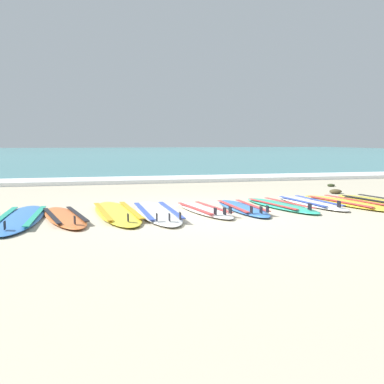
# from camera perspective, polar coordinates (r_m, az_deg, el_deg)

# --- Properties ---
(ground_plane) EXTENTS (80.00, 80.00, 0.00)m
(ground_plane) POSITION_cam_1_polar(r_m,az_deg,el_deg) (6.99, 2.07, -3.08)
(ground_plane) COLOR #B7AD93
(sea) EXTENTS (80.00, 60.00, 0.10)m
(sea) POSITION_cam_1_polar(r_m,az_deg,el_deg) (41.98, -10.49, 5.18)
(sea) COLOR teal
(sea) RESTS_ON ground
(wave_foam_strip) EXTENTS (80.00, 1.35, 0.11)m
(wave_foam_strip) POSITION_cam_1_polar(r_m,az_deg,el_deg) (12.77, -4.82, 1.67)
(wave_foam_strip) COLOR white
(wave_foam_strip) RESTS_ON ground
(surfboard_1) EXTENTS (0.69, 2.59, 0.18)m
(surfboard_1) POSITION_cam_1_polar(r_m,az_deg,el_deg) (6.99, -22.08, -3.28)
(surfboard_1) COLOR #3875CC
(surfboard_1) RESTS_ON ground
(surfboard_2) EXTENTS (1.00, 2.18, 0.18)m
(surfboard_2) POSITION_cam_1_polar(r_m,az_deg,el_deg) (6.89, -16.71, -3.20)
(surfboard_2) COLOR orange
(surfboard_2) RESTS_ON ground
(surfboard_3) EXTENTS (0.91, 2.63, 0.18)m
(surfboard_3) POSITION_cam_1_polar(r_m,az_deg,el_deg) (7.10, -10.03, -2.73)
(surfboard_3) COLOR yellow
(surfboard_3) RESTS_ON ground
(surfboard_4) EXTENTS (0.72, 2.53, 0.18)m
(surfboard_4) POSITION_cam_1_polar(r_m,az_deg,el_deg) (7.04, -4.69, -2.73)
(surfboard_4) COLOR white
(surfboard_4) RESTS_ON ground
(surfboard_5) EXTENTS (0.83, 1.97, 0.18)m
(surfboard_5) POSITION_cam_1_polar(r_m,az_deg,el_deg) (7.27, 1.60, -2.39)
(surfboard_5) COLOR white
(surfboard_5) RESTS_ON ground
(surfboard_6) EXTENTS (0.59, 2.04, 0.18)m
(surfboard_6) POSITION_cam_1_polar(r_m,az_deg,el_deg) (7.53, 6.74, -2.12)
(surfboard_6) COLOR #3875CC
(surfboard_6) RESTS_ON ground
(surfboard_7) EXTENTS (0.93, 2.12, 0.18)m
(surfboard_7) POSITION_cam_1_polar(r_m,az_deg,el_deg) (7.94, 11.73, -1.75)
(surfboard_7) COLOR #2DB793
(surfboard_7) RESTS_ON ground
(surfboard_8) EXTENTS (0.79, 2.14, 0.18)m
(surfboard_8) POSITION_cam_1_polar(r_m,az_deg,el_deg) (8.40, 15.53, -1.39)
(surfboard_8) COLOR white
(surfboard_8) RESTS_ON ground
(surfboard_9) EXTENTS (1.05, 2.41, 0.18)m
(surfboard_9) POSITION_cam_1_polar(r_m,az_deg,el_deg) (8.62, 20.06, -1.35)
(surfboard_9) COLOR yellow
(surfboard_9) RESTS_ON ground
(surfboard_10) EXTENTS (1.00, 2.44, 0.18)m
(surfboard_10) POSITION_cam_1_polar(r_m,az_deg,el_deg) (8.99, 24.20, -1.22)
(surfboard_10) COLOR yellow
(surfboard_10) RESTS_ON ground
(seaweed_clump_near_shoreline) EXTENTS (0.21, 0.17, 0.07)m
(seaweed_clump_near_shoreline) POSITION_cam_1_polar(r_m,az_deg,el_deg) (11.87, 18.13, 0.87)
(seaweed_clump_near_shoreline) COLOR #2D381E
(seaweed_clump_near_shoreline) RESTS_ON ground
(seaweed_clump_mid_sand) EXTENTS (0.29, 0.23, 0.10)m
(seaweed_clump_mid_sand) POSITION_cam_1_polar(r_m,az_deg,el_deg) (10.32, 18.67, 0.08)
(seaweed_clump_mid_sand) COLOR #4C4228
(seaweed_clump_mid_sand) RESTS_ON ground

